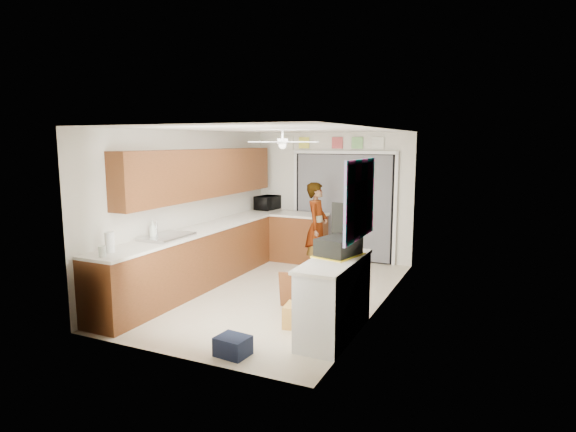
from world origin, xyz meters
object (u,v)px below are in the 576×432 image
(navy_crate, at_px, (233,346))
(man, at_px, (317,226))
(paper_towel_roll, at_px, (110,242))
(microwave, at_px, (267,203))
(soap_bottle, at_px, (153,230))
(suitcase, at_px, (338,247))
(cardboard_box, at_px, (303,316))
(dog, at_px, (308,276))

(navy_crate, bearing_deg, man, 97.28)
(paper_towel_roll, relative_size, navy_crate, 0.74)
(microwave, distance_m, paper_towel_roll, 4.28)
(microwave, xyz_separation_m, soap_bottle, (-0.11, -3.39, -0.00))
(navy_crate, bearing_deg, soap_bottle, 151.50)
(suitcase, distance_m, cardboard_box, 1.01)
(man, bearing_deg, microwave, 57.97)
(microwave, relative_size, suitcase, 0.98)
(cardboard_box, height_order, man, man)
(microwave, relative_size, man, 0.32)
(soap_bottle, height_order, cardboard_box, soap_bottle)
(paper_towel_roll, bearing_deg, soap_bottle, 94.32)
(soap_bottle, xyz_separation_m, navy_crate, (1.95, -1.06, -0.97))
(paper_towel_roll, height_order, suitcase, paper_towel_roll)
(soap_bottle, relative_size, dog, 0.53)
(cardboard_box, distance_m, dog, 1.65)
(navy_crate, bearing_deg, paper_towel_roll, 174.89)
(soap_bottle, bearing_deg, cardboard_box, 0.29)
(paper_towel_roll, distance_m, cardboard_box, 2.61)
(paper_towel_roll, xyz_separation_m, suitcase, (2.68, 1.04, -0.02))
(suitcase, relative_size, navy_crate, 1.50)
(suitcase, bearing_deg, man, 130.15)
(microwave, xyz_separation_m, cardboard_box, (2.22, -3.38, -0.94))
(soap_bottle, distance_m, dog, 2.51)
(soap_bottle, xyz_separation_m, dog, (1.76, 1.56, -0.88))
(microwave, relative_size, cardboard_box, 1.13)
(suitcase, bearing_deg, paper_towel_roll, -145.18)
(paper_towel_roll, bearing_deg, microwave, 89.44)
(dog, bearing_deg, microwave, 136.61)
(suitcase, height_order, dog, suitcase)
(suitcase, xyz_separation_m, cardboard_box, (-0.41, -0.14, -0.91))
(soap_bottle, bearing_deg, microwave, 88.15)
(soap_bottle, bearing_deg, suitcase, 3.11)
(man, distance_m, dog, 1.31)
(suitcase, bearing_deg, soap_bottle, -163.32)
(navy_crate, height_order, dog, dog)
(dog, bearing_deg, cardboard_box, -65.32)
(microwave, distance_m, soap_bottle, 3.39)
(cardboard_box, distance_m, man, 2.89)
(man, bearing_deg, dog, -170.47)
(paper_towel_roll, distance_m, navy_crate, 2.12)
(dog, bearing_deg, suitcase, -50.66)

